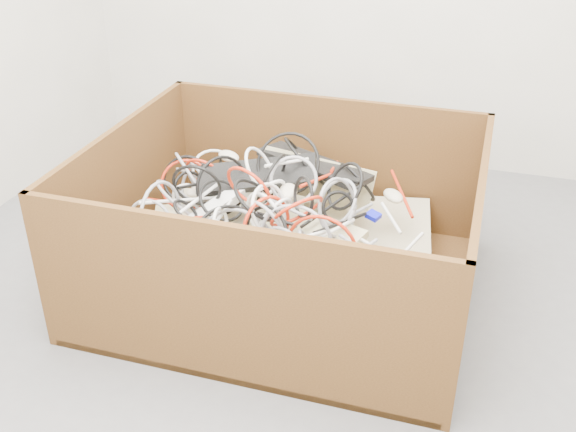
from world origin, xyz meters
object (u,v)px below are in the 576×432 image
(cardboard_box, at_px, (281,255))
(vga_plug, at_px, (373,216))
(power_strip_left, at_px, (218,206))
(power_strip_right, at_px, (172,244))

(cardboard_box, distance_m, vga_plug, 0.39)
(power_strip_left, height_order, power_strip_right, power_strip_left)
(cardboard_box, bearing_deg, power_strip_left, -163.13)
(cardboard_box, height_order, power_strip_left, cardboard_box)
(power_strip_left, height_order, vga_plug, power_strip_left)
(power_strip_right, bearing_deg, power_strip_left, 125.56)
(cardboard_box, bearing_deg, power_strip_right, -129.50)
(power_strip_right, distance_m, vga_plug, 0.70)
(power_strip_left, distance_m, vga_plug, 0.55)
(cardboard_box, xyz_separation_m, vga_plug, (0.33, 0.04, 0.20))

